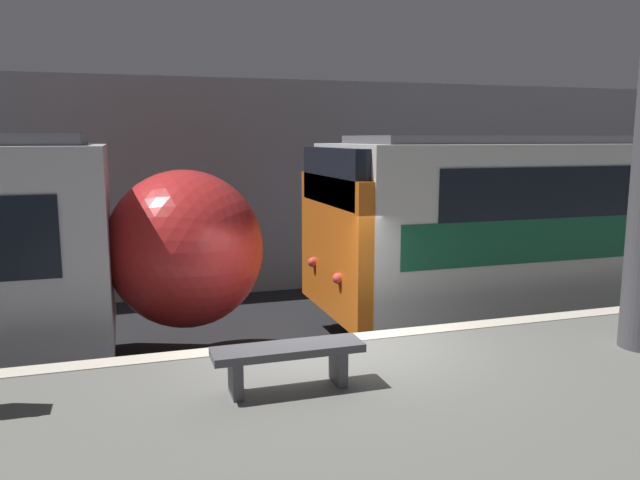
# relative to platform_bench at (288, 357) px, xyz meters

# --- Properties ---
(ground_plane) EXTENTS (120.00, 120.00, 0.00)m
(ground_plane) POSITION_rel_platform_bench_xyz_m (0.86, 1.46, -1.49)
(ground_plane) COLOR black
(station_rear_barrier) EXTENTS (50.00, 0.15, 4.93)m
(station_rear_barrier) POSITION_rel_platform_bench_xyz_m (0.86, 8.55, 0.98)
(station_rear_barrier) COLOR #939399
(station_rear_barrier) RESTS_ON ground
(platform_bench) EXTENTS (1.50, 0.40, 0.45)m
(platform_bench) POSITION_rel_platform_bench_xyz_m (0.00, 0.00, 0.00)
(platform_bench) COLOR #4C4C51
(platform_bench) RESTS_ON platform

